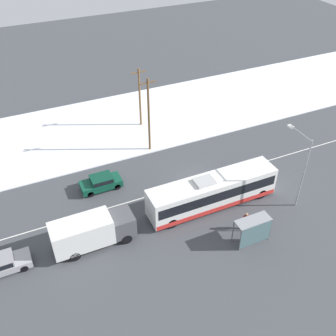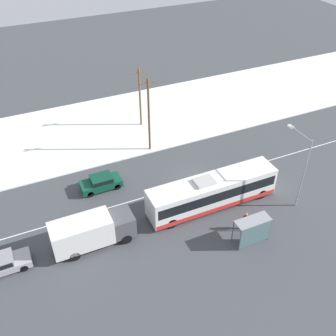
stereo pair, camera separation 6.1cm
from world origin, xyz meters
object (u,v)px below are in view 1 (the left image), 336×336
object	(u,v)px
utility_pole_snowlot	(140,97)
sedan_car	(101,182)
box_truck	(91,231)
streetlamp	(301,161)
bus_shelter	(254,228)
pedestrian_at_stop	(246,219)
utility_pole_roadside	(149,115)
city_bus	(212,192)

from	to	relation	value
utility_pole_snowlot	sedan_car	bearing A→B (deg)	-129.52
box_truck	utility_pole_snowlot	distance (m)	19.89
streetlamp	bus_shelter	bearing A→B (deg)	-156.10
bus_shelter	streetlamp	xyz separation A→B (m)	(6.44, 2.86, 3.03)
box_truck	bus_shelter	bearing A→B (deg)	-23.57
pedestrian_at_stop	streetlamp	bearing A→B (deg)	11.30
sedan_car	utility_pole_roadside	size ratio (longest dim) A/B	0.46
sedan_car	utility_pole_snowlot	bearing A→B (deg)	-129.52
bus_shelter	utility_pole_snowlot	distance (m)	22.08
city_bus	utility_pole_snowlot	bearing A→B (deg)	92.58
box_truck	pedestrian_at_stop	xyz separation A→B (m)	(12.69, -3.76, -0.47)
city_bus	sedan_car	xyz separation A→B (m)	(-8.74, 6.65, -0.82)
pedestrian_at_stop	streetlamp	world-z (taller)	streetlamp
city_bus	utility_pole_snowlot	world-z (taller)	utility_pole_snowlot
sedan_car	utility_pole_roadside	distance (m)	8.99
utility_pole_snowlot	city_bus	bearing A→B (deg)	-87.42
bus_shelter	streetlamp	size ratio (longest dim) A/B	0.41
sedan_car	bus_shelter	distance (m)	15.52
bus_shelter	pedestrian_at_stop	bearing A→B (deg)	78.48
sedan_car	bus_shelter	xyz separation A→B (m)	(9.54, -12.21, 0.90)
city_bus	utility_pole_roadside	xyz separation A→B (m)	(-1.79, 10.92, 2.94)
city_bus	utility_pole_snowlot	distance (m)	16.53
bus_shelter	streetlamp	distance (m)	7.67
pedestrian_at_stop	streetlamp	distance (m)	7.19
sedan_car	streetlamp	world-z (taller)	streetlamp
pedestrian_at_stop	streetlamp	xyz separation A→B (m)	(6.11, 1.22, 3.58)
streetlamp	utility_pole_roadside	world-z (taller)	utility_pole_roadside
box_truck	pedestrian_at_stop	world-z (taller)	box_truck
bus_shelter	box_truck	bearing A→B (deg)	156.43
utility_pole_roadside	utility_pole_snowlot	xyz separation A→B (m)	(1.05, 5.43, -0.62)
city_bus	pedestrian_at_stop	xyz separation A→B (m)	(1.13, -3.93, -0.47)
bus_shelter	utility_pole_roadside	size ratio (longest dim) A/B	0.35
pedestrian_at_stop	utility_pole_roadside	distance (m)	15.51
sedan_car	box_truck	bearing A→B (deg)	67.55
bus_shelter	city_bus	bearing A→B (deg)	98.14
pedestrian_at_stop	utility_pole_snowlot	distance (m)	20.56
sedan_car	bus_shelter	world-z (taller)	bus_shelter
sedan_car	pedestrian_at_stop	size ratio (longest dim) A/B	2.18
sedan_car	streetlamp	bearing A→B (deg)	149.64
streetlamp	utility_pole_roadside	xyz separation A→B (m)	(-9.03, 13.63, -0.17)
city_bus	sedan_car	world-z (taller)	city_bus
utility_pole_roadside	utility_pole_snowlot	size ratio (longest dim) A/B	1.16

